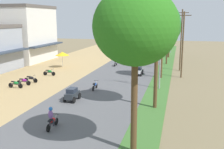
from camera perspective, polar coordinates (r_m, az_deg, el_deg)
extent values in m
cube|color=#2D3847|center=(40.72, -21.92, 4.29)|extent=(1.20, 11.62, 0.25)
cube|color=silver|center=(52.71, -17.94, 7.96)|extent=(7.72, 10.79, 9.60)
cube|color=#2D3847|center=(50.63, -13.50, 6.11)|extent=(1.20, 10.79, 0.25)
cube|color=#59514C|center=(52.66, -18.29, 13.45)|extent=(7.92, 10.99, 0.50)
cylinder|color=black|center=(32.03, -18.80, -2.30)|extent=(0.56, 0.06, 0.56)
cylinder|color=black|center=(32.72, -20.63, -2.14)|extent=(0.56, 0.06, 0.56)
cube|color=#333338|center=(32.33, -19.74, -1.91)|extent=(1.12, 0.12, 0.12)
ellipsoid|color=#14722D|center=(32.26, -19.64, -1.68)|extent=(0.64, 0.28, 0.32)
cube|color=black|center=(32.43, -20.19, -1.43)|extent=(0.44, 0.20, 0.10)
cylinder|color=#A5A8AD|center=(32.01, -18.92, -1.82)|extent=(0.26, 0.05, 0.68)
cylinder|color=black|center=(31.96, -19.05, -1.17)|extent=(0.04, 0.54, 0.04)
cylinder|color=black|center=(33.11, -17.25, -1.75)|extent=(0.56, 0.06, 0.56)
cylinder|color=black|center=(33.76, -19.06, -1.62)|extent=(0.56, 0.06, 0.56)
cube|color=#333338|center=(33.39, -18.18, -1.38)|extent=(1.12, 0.12, 0.12)
ellipsoid|color=#8C1E8C|center=(33.32, -18.08, -1.16)|extent=(0.64, 0.28, 0.32)
cube|color=black|center=(33.48, -18.62, -0.92)|extent=(0.44, 0.20, 0.10)
cylinder|color=#A5A8AD|center=(33.08, -17.37, -1.29)|extent=(0.26, 0.05, 0.68)
cylinder|color=black|center=(33.03, -17.50, -0.66)|extent=(0.04, 0.54, 0.04)
cylinder|color=black|center=(34.26, -15.90, -1.23)|extent=(0.56, 0.06, 0.56)
cylinder|color=black|center=(34.89, -17.66, -1.10)|extent=(0.56, 0.06, 0.56)
cube|color=#333338|center=(34.54, -16.80, -0.87)|extent=(1.12, 0.12, 0.12)
ellipsoid|color=black|center=(34.47, -16.70, -0.65)|extent=(0.64, 0.28, 0.32)
cube|color=black|center=(34.63, -17.23, -0.43)|extent=(0.44, 0.20, 0.10)
cylinder|color=#A5A8AD|center=(34.24, -16.01, -0.78)|extent=(0.26, 0.05, 0.68)
cylinder|color=black|center=(34.19, -16.13, -0.17)|extent=(0.04, 0.54, 0.04)
cylinder|color=black|center=(37.82, -12.29, 0.15)|extent=(0.56, 0.06, 0.56)
cylinder|color=black|center=(38.38, -13.95, 0.24)|extent=(0.56, 0.06, 0.56)
cube|color=#333338|center=(38.06, -13.14, 0.46)|extent=(1.12, 0.12, 0.12)
ellipsoid|color=#14722D|center=(38.00, -13.04, 0.66)|extent=(0.64, 0.28, 0.32)
cube|color=black|center=(38.14, -13.53, 0.87)|extent=(0.44, 0.20, 0.10)
cylinder|color=#A5A8AD|center=(37.79, -12.39, 0.56)|extent=(0.26, 0.05, 0.68)
cylinder|color=black|center=(37.75, -12.49, 1.11)|extent=(0.04, 0.54, 0.04)
cylinder|color=#99999E|center=(43.69, -10.40, 2.80)|extent=(0.05, 0.05, 2.10)
cone|color=gold|center=(43.53, -10.46, 4.36)|extent=(2.20, 2.20, 0.55)
cylinder|color=#4C351E|center=(15.45, 4.71, -5.83)|extent=(0.37, 0.37, 6.11)
ellipsoid|color=#256718|center=(14.74, 4.99, 10.11)|extent=(4.66, 4.66, 4.33)
cylinder|color=#4C351E|center=(23.55, 9.27, 0.23)|extent=(0.32, 0.32, 6.14)
ellipsoid|color=#1E6125|center=(23.09, 9.61, 10.45)|extent=(3.82, 3.82, 4.04)
cylinder|color=#4C351E|center=(36.03, 10.41, 2.91)|extent=(0.31, 0.31, 4.58)
ellipsoid|color=#1B4F25|center=(35.68, 10.61, 8.11)|extent=(3.31, 3.31, 3.59)
cylinder|color=#4C351E|center=(47.32, 11.51, 5.08)|extent=(0.25, 0.25, 4.81)
ellipsoid|color=#28631C|center=(47.04, 11.71, 9.81)|extent=(4.47, 4.47, 5.47)
cylinder|color=#4C351E|center=(55.69, 11.94, 6.32)|extent=(0.37, 0.37, 5.35)
ellipsoid|color=#1A5118|center=(55.48, 12.10, 10.12)|extent=(3.71, 3.71, 3.70)
cylinder|color=gray|center=(30.14, 10.17, 3.65)|extent=(0.16, 0.16, 7.12)
cylinder|color=gray|center=(29.91, 9.05, 10.20)|extent=(1.40, 0.08, 0.08)
ellipsoid|color=silver|center=(29.99, 7.69, 10.10)|extent=(0.36, 0.20, 0.14)
cylinder|color=gray|center=(29.82, 11.77, 10.09)|extent=(1.40, 0.08, 0.08)
ellipsoid|color=silver|center=(29.80, 13.13, 9.90)|extent=(0.36, 0.20, 0.14)
cylinder|color=gray|center=(63.72, 12.42, 8.34)|extent=(0.16, 0.16, 8.42)
cylinder|color=gray|center=(63.65, 11.94, 12.02)|extent=(1.40, 0.08, 0.08)
ellipsoid|color=silver|center=(63.68, 11.29, 11.98)|extent=(0.36, 0.20, 0.14)
cylinder|color=gray|center=(63.61, 13.23, 11.96)|extent=(1.40, 0.08, 0.08)
ellipsoid|color=silver|center=(63.60, 13.87, 11.87)|extent=(0.36, 0.20, 0.14)
cylinder|color=brown|center=(41.70, 14.40, 6.96)|extent=(0.20, 0.20, 9.10)
cube|color=#473323|center=(41.58, 14.69, 12.53)|extent=(1.80, 0.10, 0.10)
cylinder|color=brown|center=(36.76, 14.72, 6.01)|extent=(0.20, 0.20, 8.67)
cube|color=#473323|center=(36.60, 15.03, 11.99)|extent=(1.80, 0.10, 0.10)
cube|color=#282D33|center=(26.01, -8.41, -4.24)|extent=(0.84, 1.95, 0.50)
cube|color=#232B38|center=(25.85, -8.48, -3.31)|extent=(0.77, 1.10, 0.40)
cylinder|color=black|center=(26.89, -8.75, -4.34)|extent=(0.10, 0.60, 0.60)
cylinder|color=black|center=(26.55, -6.88, -4.50)|extent=(0.10, 0.60, 0.60)
cylinder|color=black|center=(25.66, -9.97, -5.17)|extent=(0.10, 0.60, 0.60)
cylinder|color=black|center=(25.30, -8.01, -5.35)|extent=(0.10, 0.60, 0.60)
cube|color=silver|center=(37.59, 5.63, 0.78)|extent=(0.88, 2.25, 0.44)
cube|color=#232B38|center=(37.41, 5.62, 1.39)|extent=(0.81, 1.30, 0.40)
cylinder|color=black|center=(36.78, 6.20, 0.13)|extent=(0.11, 0.64, 0.64)
cylinder|color=black|center=(36.93, 4.68, 0.20)|extent=(0.11, 0.64, 0.64)
cylinder|color=black|center=(38.36, 6.54, 0.60)|extent=(0.11, 0.64, 0.64)
cylinder|color=black|center=(38.50, 5.08, 0.67)|extent=(0.11, 0.64, 0.64)
cylinder|color=black|center=(20.48, -11.70, -9.72)|extent=(0.06, 0.56, 0.56)
cylinder|color=black|center=(19.46, -13.30, -10.97)|extent=(0.06, 0.56, 0.56)
cube|color=#333338|center=(19.90, -12.50, -9.85)|extent=(0.12, 1.12, 0.12)
ellipsoid|color=red|center=(19.92, -12.41, -9.39)|extent=(0.28, 0.64, 0.32)
cube|color=black|center=(19.58, -12.90, -9.42)|extent=(0.20, 0.44, 0.10)
cylinder|color=#A5A8AD|center=(20.33, -11.80, -9.07)|extent=(0.05, 0.26, 0.68)
cylinder|color=black|center=(20.16, -11.92, -8.14)|extent=(0.54, 0.04, 0.04)
ellipsoid|color=#724C8C|center=(19.50, -12.85, -8.24)|extent=(0.36, 0.28, 0.64)
sphere|color=blue|center=(19.41, -12.85, -7.10)|extent=(0.28, 0.28, 0.28)
cylinder|color=#2D2D38|center=(19.87, -13.00, -9.84)|extent=(0.12, 0.12, 0.48)
cylinder|color=#2D2D38|center=(19.75, -12.26, -9.94)|extent=(0.12, 0.12, 0.48)
cylinder|color=black|center=(30.33, -3.28, -2.41)|extent=(0.06, 0.56, 0.56)
cylinder|color=black|center=(29.19, -4.01, -2.98)|extent=(0.06, 0.56, 0.56)
cube|color=#333338|center=(29.71, -3.64, -2.35)|extent=(0.12, 1.12, 0.12)
ellipsoid|color=#1E4CA5|center=(29.75, -3.60, -2.06)|extent=(0.28, 0.64, 0.32)
cube|color=black|center=(29.39, -3.81, -1.99)|extent=(0.20, 0.44, 0.10)
cylinder|color=#A5A8AD|center=(30.21, -3.32, -1.94)|extent=(0.05, 0.26, 0.68)
cylinder|color=black|center=(30.07, -3.36, -1.28)|extent=(0.54, 0.04, 0.04)
cylinder|color=black|center=(45.17, 0.98, 2.31)|extent=(0.06, 0.56, 0.56)
cylinder|color=black|center=(43.98, 0.61, 2.06)|extent=(0.06, 0.56, 0.56)
cube|color=#333338|center=(44.55, 0.80, 2.42)|extent=(0.12, 1.12, 0.12)
ellipsoid|color=silver|center=(44.60, 0.82, 2.61)|extent=(0.28, 0.64, 0.32)
cube|color=black|center=(44.24, 0.72, 2.69)|extent=(0.20, 0.44, 0.10)
cylinder|color=#A5A8AD|center=(45.07, 0.96, 2.64)|extent=(0.05, 0.26, 0.68)
cylinder|color=black|center=(44.96, 0.95, 3.09)|extent=(0.54, 0.04, 0.04)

